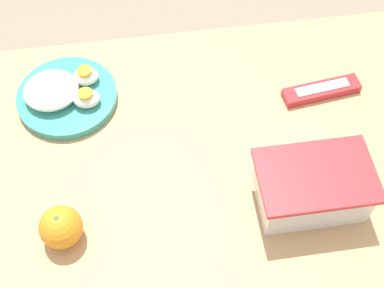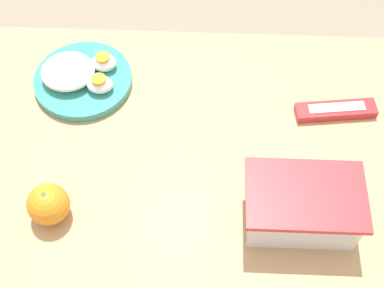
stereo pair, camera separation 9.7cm
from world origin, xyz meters
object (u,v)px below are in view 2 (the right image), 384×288
at_px(food_container, 301,208).
at_px(rice_plate, 81,77).
at_px(orange_fruit, 48,204).
at_px(candy_bar, 336,110).

height_order(food_container, rice_plate, food_container).
height_order(food_container, orange_fruit, food_container).
bearing_deg(food_container, candy_bar, -111.06).
relative_size(food_container, candy_bar, 1.21).
height_order(orange_fruit, rice_plate, orange_fruit).
xyz_separation_m(orange_fruit, candy_bar, (-0.51, -0.24, -0.03)).
distance_m(orange_fruit, candy_bar, 0.57).
distance_m(rice_plate, candy_bar, 0.51).
relative_size(rice_plate, candy_bar, 1.24).
bearing_deg(food_container, orange_fruit, 1.09).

